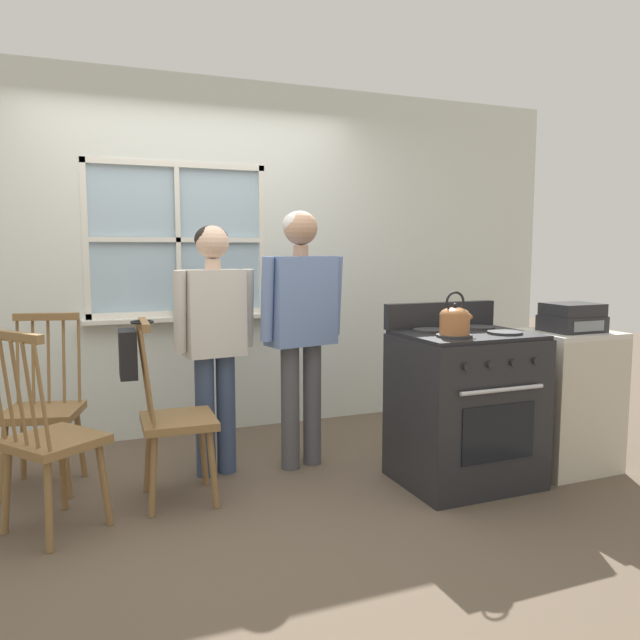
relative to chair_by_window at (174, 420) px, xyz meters
The scene contains 13 objects.
ground_plane 0.60m from the chair_by_window, 14.57° to the right, with size 16.00×16.00×0.00m, color brown.
wall_back 1.61m from the chair_by_window, 73.90° to the left, with size 6.40×0.16×2.70m.
chair_by_window is the anchor object (origin of this frame).
chair_near_wall 0.85m from the chair_by_window, 144.04° to the left, with size 0.51×0.50×1.04m.
chair_center_cluster 0.66m from the chair_by_window, 165.97° to the right, with size 0.57×0.57×1.04m.
person_elderly_left 0.66m from the chair_by_window, 47.28° to the left, with size 0.52×0.25×1.57m.
person_teen_center 1.06m from the chair_by_window, 17.22° to the left, with size 0.60×0.30×1.66m.
stove 1.72m from the chair_by_window, 12.34° to the right, with size 0.79×0.68×1.08m.
kettle 1.68m from the chair_by_window, 18.34° to the right, with size 0.21×0.17×0.25m.
potted_plant 1.35m from the chair_by_window, 76.07° to the left, with size 0.17×0.17×0.23m.
handbag 0.46m from the chair_by_window, behind, with size 0.19×0.22×0.31m.
side_counter 2.48m from the chair_by_window, ahead, with size 0.55×0.50×0.90m.
stereo 2.53m from the chair_by_window, ahead, with size 0.34×0.29×0.18m.
Camera 1 is at (-0.90, -3.37, 1.43)m, focal length 35.00 mm.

